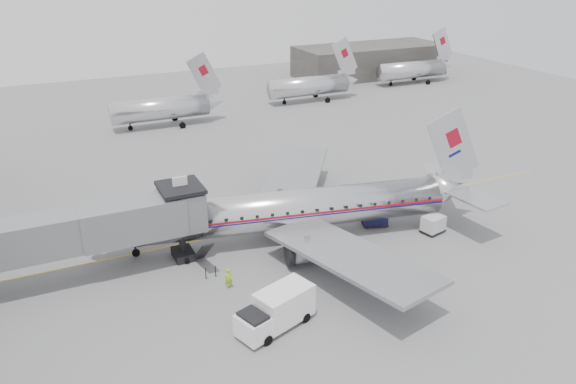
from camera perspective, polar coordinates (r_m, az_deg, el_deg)
name	(u,v)px	position (r m, az deg, el deg)	size (l,w,h in m)	color
ground	(302,254)	(47.92, 1.44, -6.27)	(160.00, 160.00, 0.00)	slate
hangar	(370,60)	(118.03, 8.28, 13.10)	(30.00, 12.00, 6.00)	#3B3835
apron_line	(302,219)	(53.84, 1.46, -2.72)	(0.15, 60.00, 0.01)	gold
jet_bridge	(85,230)	(45.34, -19.97, -3.65)	(21.00, 6.20, 7.10)	slate
distant_aircraft_near	(162,108)	(83.65, -12.71, 8.33)	(16.39, 3.20, 10.26)	silver
distant_aircraft_mid	(310,85)	(95.92, 2.22, 10.79)	(16.39, 3.20, 10.26)	silver
distant_aircraft_far	(412,69)	(111.88, 12.51, 12.09)	(16.39, 3.20, 10.26)	silver
airliner	(295,209)	(49.18, 0.70, -1.77)	(34.83, 31.98, 11.12)	silver
service_van	(276,310)	(38.68, -1.22, -11.87)	(6.05, 3.88, 2.66)	white
baggage_cart_navy	(375,215)	(52.88, 8.80, -2.37)	(2.78, 2.45, 1.81)	#0D0C33
baggage_cart_white	(433,224)	(52.63, 14.53, -3.15)	(2.33, 1.97, 1.60)	silver
ramp_worker	(229,279)	(43.18, -6.03, -8.75)	(0.61, 0.40, 1.67)	#9AD118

